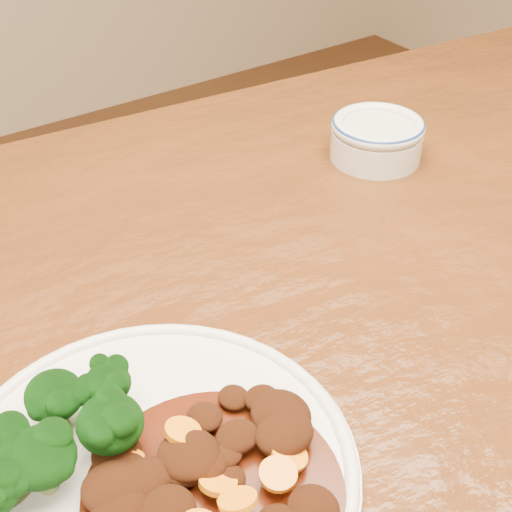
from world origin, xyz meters
TOP-DOWN VIEW (x-y plane):
  - dining_table at (0.00, 0.00)m, footprint 1.58×1.04m
  - dinner_plate at (-0.23, -0.08)m, footprint 0.29×0.29m
  - broccoli_florets at (-0.29, -0.05)m, footprint 0.15×0.09m
  - mince_stew at (-0.20, -0.12)m, footprint 0.18×0.18m
  - dip_bowl at (0.22, 0.17)m, footprint 0.11×0.11m

SIDE VIEW (x-z plane):
  - dining_table at x=0.00m, z-range 0.30..1.05m
  - dinner_plate at x=-0.23m, z-range 0.75..0.77m
  - mince_stew at x=-0.20m, z-range 0.76..0.79m
  - dip_bowl at x=0.22m, z-range 0.75..0.80m
  - broccoli_florets at x=-0.29m, z-range 0.77..0.82m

